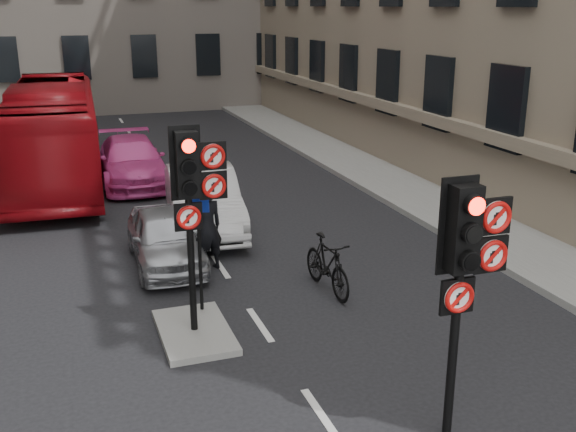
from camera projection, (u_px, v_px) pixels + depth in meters
pavement_right at (417, 191)px, 20.76m from camera, size 3.00×50.00×0.16m
centre_island at (195, 332)px, 11.82m from camera, size 1.20×2.00×0.12m
signal_near at (467, 256)px, 8.30m from camera, size 0.91×0.40×3.58m
signal_far at (193, 186)px, 11.05m from camera, size 0.91×0.40×3.58m
car_silver at (165, 237)px, 14.93m from camera, size 1.53×3.67×1.24m
car_white at (203, 199)px, 17.24m from camera, size 2.13×4.92×1.58m
car_pink at (132, 161)px, 21.79m from camera, size 2.10×5.01×1.45m
bus_red at (53, 133)px, 21.89m from camera, size 3.17×11.49×3.17m
motorcycle at (327, 265)px, 13.48m from camera, size 0.67×1.94×1.14m
motorcyclist at (207, 227)px, 14.49m from camera, size 0.82×0.67×1.94m
info_sign at (199, 237)px, 12.13m from camera, size 0.37×0.17×2.21m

